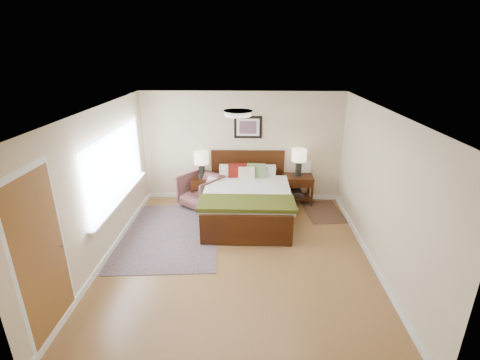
{
  "coord_description": "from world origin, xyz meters",
  "views": [
    {
      "loc": [
        0.19,
        -5.13,
        3.36
      ],
      "look_at": [
        0.0,
        0.93,
        1.05
      ],
      "focal_mm": 26.0,
      "sensor_mm": 36.0,
      "label": 1
    }
  ],
  "objects_px": {
    "nightstand_right": "(297,187)",
    "nightstand_left": "(202,183)",
    "lamp_left": "(201,160)",
    "bed": "(247,195)",
    "lamp_right": "(299,158)",
    "armchair": "(201,191)",
    "rug_persian": "(170,234)"
  },
  "relations": [
    {
      "from": "lamp_left",
      "to": "armchair",
      "type": "relative_size",
      "value": 0.75
    },
    {
      "from": "armchair",
      "to": "rug_persian",
      "type": "distance_m",
      "value": 1.41
    },
    {
      "from": "nightstand_left",
      "to": "lamp_right",
      "type": "bearing_deg",
      "value": 0.54
    },
    {
      "from": "lamp_left",
      "to": "armchair",
      "type": "bearing_deg",
      "value": -88.39
    },
    {
      "from": "nightstand_left",
      "to": "lamp_left",
      "type": "height_order",
      "value": "lamp_left"
    },
    {
      "from": "lamp_left",
      "to": "nightstand_left",
      "type": "bearing_deg",
      "value": -90.0
    },
    {
      "from": "armchair",
      "to": "nightstand_left",
      "type": "bearing_deg",
      "value": 129.89
    },
    {
      "from": "lamp_right",
      "to": "rug_persian",
      "type": "height_order",
      "value": "lamp_right"
    },
    {
      "from": "lamp_right",
      "to": "nightstand_left",
      "type": "bearing_deg",
      "value": -179.46
    },
    {
      "from": "nightstand_left",
      "to": "rug_persian",
      "type": "height_order",
      "value": "nightstand_left"
    },
    {
      "from": "nightstand_left",
      "to": "nightstand_right",
      "type": "relative_size",
      "value": 0.86
    },
    {
      "from": "lamp_right",
      "to": "rug_persian",
      "type": "distance_m",
      "value": 3.24
    },
    {
      "from": "bed",
      "to": "lamp_left",
      "type": "height_order",
      "value": "same"
    },
    {
      "from": "bed",
      "to": "nightstand_right",
      "type": "xyz_separation_m",
      "value": [
        1.14,
        0.83,
        -0.14
      ]
    },
    {
      "from": "lamp_left",
      "to": "lamp_right",
      "type": "height_order",
      "value": "lamp_right"
    },
    {
      "from": "bed",
      "to": "nightstand_right",
      "type": "distance_m",
      "value": 1.42
    },
    {
      "from": "lamp_right",
      "to": "armchair",
      "type": "xyz_separation_m",
      "value": [
        -2.17,
        -0.27,
        -0.72
      ]
    },
    {
      "from": "nightstand_right",
      "to": "armchair",
      "type": "distance_m",
      "value": 2.19
    },
    {
      "from": "nightstand_left",
      "to": "lamp_right",
      "type": "height_order",
      "value": "lamp_right"
    },
    {
      "from": "nightstand_right",
      "to": "rug_persian",
      "type": "distance_m",
      "value": 3.07
    },
    {
      "from": "nightstand_right",
      "to": "armchair",
      "type": "relative_size",
      "value": 0.82
    },
    {
      "from": "bed",
      "to": "rug_persian",
      "type": "distance_m",
      "value": 1.73
    },
    {
      "from": "nightstand_right",
      "to": "lamp_left",
      "type": "relative_size",
      "value": 1.09
    },
    {
      "from": "lamp_right",
      "to": "armchair",
      "type": "relative_size",
      "value": 0.75
    },
    {
      "from": "lamp_left",
      "to": "rug_persian",
      "type": "distance_m",
      "value": 1.9
    },
    {
      "from": "bed",
      "to": "armchair",
      "type": "xyz_separation_m",
      "value": [
        -1.03,
        0.57,
        -0.17
      ]
    },
    {
      "from": "nightstand_right",
      "to": "lamp_left",
      "type": "xyz_separation_m",
      "value": [
        -2.18,
        0.01,
        0.6
      ]
    },
    {
      "from": "bed",
      "to": "nightstand_right",
      "type": "bearing_deg",
      "value": 35.89
    },
    {
      "from": "nightstand_right",
      "to": "nightstand_left",
      "type": "bearing_deg",
      "value": -179.83
    },
    {
      "from": "bed",
      "to": "lamp_left",
      "type": "distance_m",
      "value": 1.41
    },
    {
      "from": "nightstand_right",
      "to": "lamp_right",
      "type": "bearing_deg",
      "value": 90.0
    },
    {
      "from": "lamp_left",
      "to": "lamp_right",
      "type": "xyz_separation_m",
      "value": [
        2.18,
        0.0,
        0.08
      ]
    }
  ]
}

